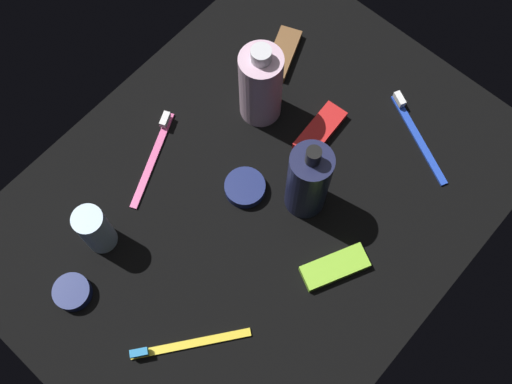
{
  "coord_description": "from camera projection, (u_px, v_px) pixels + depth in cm",
  "views": [
    {
      "loc": [
        -26.09,
        -23.35,
        92.29
      ],
      "look_at": [
        0.0,
        0.0,
        3.0
      ],
      "focal_mm": 42.71,
      "sensor_mm": 36.0,
      "label": 1
    }
  ],
  "objects": [
    {
      "name": "toothbrush_yellow",
      "position": [
        183.0,
        345.0,
        0.9
      ],
      "size": [
        15.09,
        11.81,
        2.1
      ],
      "color": "yellow",
      "rests_on": "ground_plane"
    },
    {
      "name": "deodorant_stick",
      "position": [
        95.0,
        229.0,
        0.91
      ],
      "size": [
        4.7,
        4.7,
        10.12
      ],
      "primitive_type": "cylinder",
      "color": "silver",
      "rests_on": "ground_plane"
    },
    {
      "name": "lotion_bottle",
      "position": [
        308.0,
        181.0,
        0.91
      ],
      "size": [
        6.49,
        6.49,
        18.26
      ],
      "color": "#1A1E40",
      "rests_on": "ground_plane"
    },
    {
      "name": "toothbrush_blue",
      "position": [
        416.0,
        132.0,
        1.02
      ],
      "size": [
        8.88,
        16.74,
        2.1
      ],
      "color": "blue",
      "rests_on": "ground_plane"
    },
    {
      "name": "ground_plane",
      "position": [
        256.0,
        200.0,
        0.99
      ],
      "size": [
        84.0,
        64.0,
        1.2
      ],
      "primitive_type": "cube",
      "color": "black"
    },
    {
      "name": "toothbrush_pink",
      "position": [
        155.0,
        153.0,
        1.01
      ],
      "size": [
        16.82,
        8.69,
        2.1
      ],
      "color": "#E55999",
      "rests_on": "ground_plane"
    },
    {
      "name": "bodywash_bottle",
      "position": [
        261.0,
        85.0,
        0.97
      ],
      "size": [
        7.05,
        7.05,
        17.29
      ],
      "color": "silver",
      "rests_on": "ground_plane"
    },
    {
      "name": "cream_tin_right",
      "position": [
        243.0,
        190.0,
        0.98
      ],
      "size": [
        6.66,
        6.66,
        1.83
      ],
      "primitive_type": "cylinder",
      "color": "navy",
      "rests_on": "ground_plane"
    },
    {
      "name": "snack_bar_lime",
      "position": [
        335.0,
        267.0,
        0.94
      ],
      "size": [
        11.1,
        8.15,
        1.5
      ],
      "primitive_type": "cube",
      "rotation": [
        0.0,
        0.0,
        -0.45
      ],
      "color": "#8CD133",
      "rests_on": "ground_plane"
    },
    {
      "name": "snack_bar_brown",
      "position": [
        283.0,
        54.0,
        1.08
      ],
      "size": [
        11.14,
        7.67,
        1.5
      ],
      "primitive_type": "cube",
      "rotation": [
        0.0,
        0.0,
        0.39
      ],
      "color": "brown",
      "rests_on": "ground_plane"
    },
    {
      "name": "cream_tin_left",
      "position": [
        72.0,
        292.0,
        0.92
      ],
      "size": [
        5.68,
        5.68,
        2.04
      ],
      "primitive_type": "cylinder",
      "color": "navy",
      "rests_on": "ground_plane"
    },
    {
      "name": "snack_bar_red",
      "position": [
        321.0,
        131.0,
        1.02
      ],
      "size": [
        10.66,
        4.75,
        1.5
      ],
      "primitive_type": "cube",
      "rotation": [
        0.0,
        0.0,
        0.07
      ],
      "color": "red",
      "rests_on": "ground_plane"
    }
  ]
}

